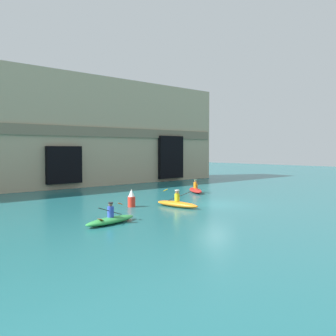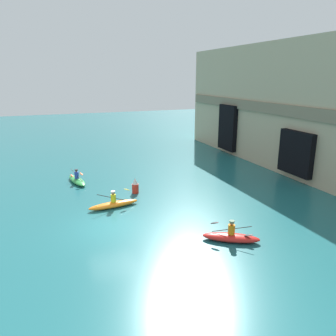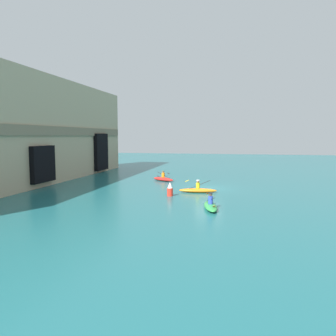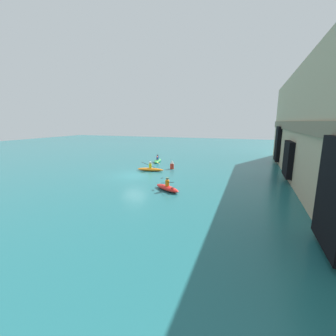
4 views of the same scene
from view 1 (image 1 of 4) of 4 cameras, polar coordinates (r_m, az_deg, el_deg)
ground_plane at (r=25.48m, az=6.92°, el=-5.51°), size 120.00×120.00×0.00m
cliff_bluff at (r=38.64m, az=-16.61°, el=5.39°), size 39.26×5.80×11.02m
kayak_green at (r=19.01m, az=-8.73°, el=-7.78°), size 3.29×1.42×1.07m
kayak_orange at (r=24.04m, az=1.40°, el=-5.43°), size 1.09×3.33×1.14m
kayak_red at (r=31.91m, az=4.22°, el=-3.35°), size 2.17×2.87×1.13m
marker_buoy at (r=24.19m, az=-5.58°, el=-4.68°), size 0.48×0.48×1.15m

